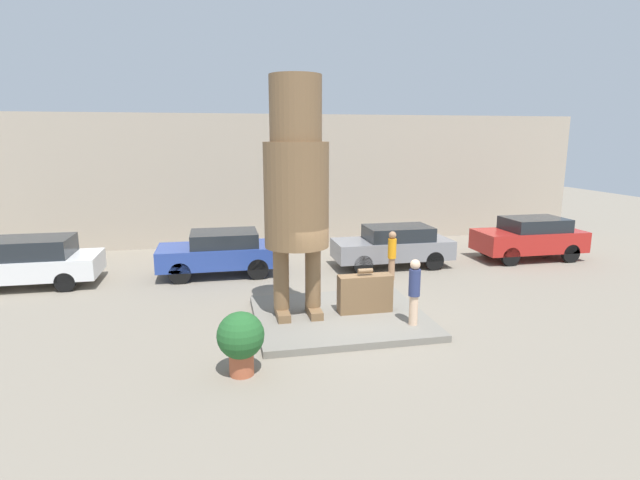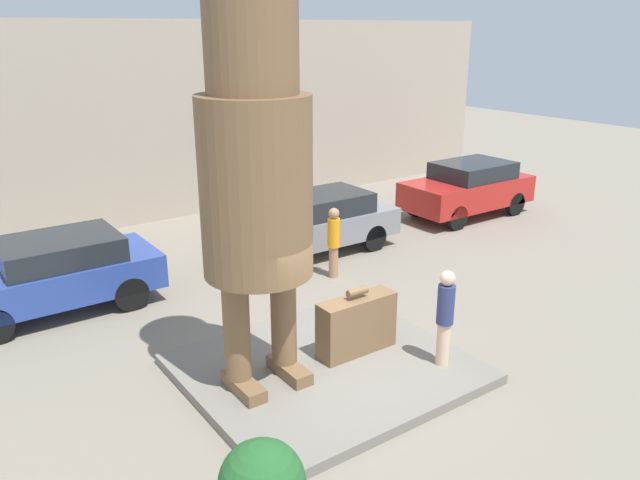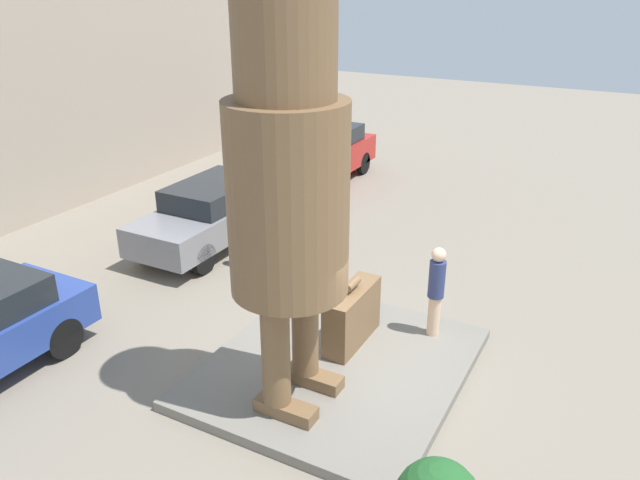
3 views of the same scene
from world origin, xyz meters
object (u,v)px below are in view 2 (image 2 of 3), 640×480
(tourist, at_px, (445,314))
(worker_hivis, at_px, (334,240))
(statue_figure, at_px, (255,161))
(giant_suitcase, at_px, (357,325))
(parked_car_blue, at_px, (54,272))
(parked_car_grey, at_px, (316,222))
(parked_car_red, at_px, (468,188))

(tourist, relative_size, worker_hivis, 1.00)
(statue_figure, bearing_deg, giant_suitcase, -4.30)
(parked_car_blue, bearing_deg, parked_car_grey, 178.33)
(statue_figure, height_order, worker_hivis, statue_figure)
(worker_hivis, bearing_deg, statue_figure, -139.85)
(statue_figure, height_order, parked_car_blue, statue_figure)
(giant_suitcase, xyz_separation_m, worker_hivis, (1.93, 3.27, 0.23))
(parked_car_blue, xyz_separation_m, parked_car_grey, (6.26, -0.18, -0.01))
(tourist, distance_m, parked_car_grey, 6.27)
(statue_figure, distance_m, tourist, 3.95)
(tourist, bearing_deg, giant_suitcase, 127.85)
(statue_figure, relative_size, tourist, 3.62)
(giant_suitcase, distance_m, tourist, 1.52)
(tourist, height_order, parked_car_grey, tourist)
(parked_car_red, bearing_deg, giant_suitcase, 30.91)
(tourist, height_order, parked_car_red, tourist)
(statue_figure, bearing_deg, parked_car_blue, 111.09)
(statue_figure, height_order, tourist, statue_figure)
(parked_car_blue, distance_m, parked_car_red, 11.89)
(worker_hivis, bearing_deg, parked_car_grey, 68.17)
(tourist, xyz_separation_m, parked_car_red, (7.30, 6.06, -0.20))
(statue_figure, bearing_deg, parked_car_red, 25.56)
(parked_car_red, relative_size, worker_hivis, 2.49)
(giant_suitcase, relative_size, worker_hivis, 0.86)
(parked_car_grey, height_order, parked_car_red, parked_car_red)
(statue_figure, bearing_deg, tourist, -25.67)
(parked_car_blue, height_order, parked_car_red, parked_car_red)
(giant_suitcase, relative_size, parked_car_grey, 0.33)
(statue_figure, xyz_separation_m, tourist, (2.68, -1.29, -2.60))
(giant_suitcase, xyz_separation_m, parked_car_blue, (-3.69, 5.06, 0.15))
(parked_car_grey, distance_m, worker_hivis, 1.74)
(parked_car_blue, distance_m, worker_hivis, 5.89)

